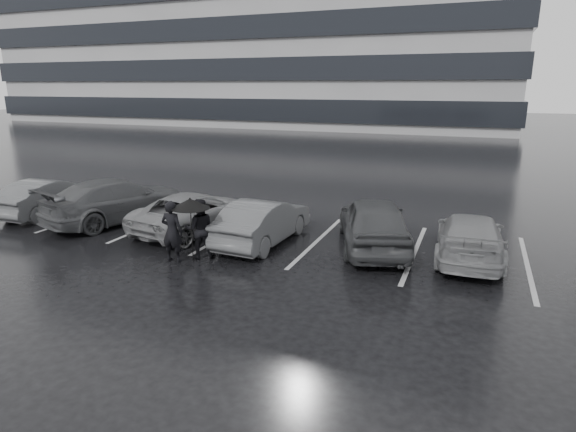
{
  "coord_description": "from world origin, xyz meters",
  "views": [
    {
      "loc": [
        4.74,
        -10.36,
        4.43
      ],
      "look_at": [
        0.25,
        1.0,
        1.1
      ],
      "focal_mm": 30.0,
      "sensor_mm": 36.0,
      "label": 1
    }
  ],
  "objects_px": {
    "car_west_d": "(48,197)",
    "pedestrian_left": "(172,231)",
    "car_west_a": "(263,221)",
    "car_west_b": "(195,212)",
    "car_main": "(373,223)",
    "car_east": "(470,237)",
    "car_west_c": "(118,200)",
    "pedestrian_right": "(199,229)"
  },
  "relations": [
    {
      "from": "car_west_c",
      "to": "car_east",
      "type": "relative_size",
      "value": 1.21
    },
    {
      "from": "car_main",
      "to": "car_west_b",
      "type": "relative_size",
      "value": 0.99
    },
    {
      "from": "car_west_c",
      "to": "pedestrian_left",
      "type": "xyz_separation_m",
      "value": [
        3.96,
        -2.59,
        0.09
      ]
    },
    {
      "from": "pedestrian_right",
      "to": "car_west_b",
      "type": "bearing_deg",
      "value": -86.72
    },
    {
      "from": "car_west_a",
      "to": "car_east",
      "type": "xyz_separation_m",
      "value": [
        5.59,
        0.79,
        -0.05
      ]
    },
    {
      "from": "car_west_c",
      "to": "pedestrian_left",
      "type": "relative_size",
      "value": 3.05
    },
    {
      "from": "car_west_a",
      "to": "car_west_d",
      "type": "bearing_deg",
      "value": 2.05
    },
    {
      "from": "pedestrian_right",
      "to": "car_east",
      "type": "bearing_deg",
      "value": 169.6
    },
    {
      "from": "car_west_a",
      "to": "pedestrian_left",
      "type": "height_order",
      "value": "pedestrian_left"
    },
    {
      "from": "car_west_a",
      "to": "car_main",
      "type": "bearing_deg",
      "value": -164.04
    },
    {
      "from": "pedestrian_left",
      "to": "car_west_b",
      "type": "bearing_deg",
      "value": -73.15
    },
    {
      "from": "car_west_b",
      "to": "pedestrian_left",
      "type": "bearing_deg",
      "value": 119.9
    },
    {
      "from": "car_main",
      "to": "car_east",
      "type": "xyz_separation_m",
      "value": [
        2.54,
        0.08,
        -0.14
      ]
    },
    {
      "from": "car_west_b",
      "to": "car_west_c",
      "type": "distance_m",
      "value": 3.01
    },
    {
      "from": "car_west_a",
      "to": "pedestrian_left",
      "type": "xyz_separation_m",
      "value": [
        -1.53,
        -2.27,
        0.17
      ]
    },
    {
      "from": "car_west_b",
      "to": "car_west_d",
      "type": "height_order",
      "value": "car_west_d"
    },
    {
      "from": "car_west_b",
      "to": "pedestrian_left",
      "type": "relative_size",
      "value": 2.71
    },
    {
      "from": "car_west_d",
      "to": "car_east",
      "type": "relative_size",
      "value": 0.94
    },
    {
      "from": "car_west_c",
      "to": "pedestrian_left",
      "type": "bearing_deg",
      "value": 164.63
    },
    {
      "from": "car_west_a",
      "to": "car_west_b",
      "type": "distance_m",
      "value": 2.5
    },
    {
      "from": "car_main",
      "to": "pedestrian_left",
      "type": "bearing_deg",
      "value": 14.84
    },
    {
      "from": "pedestrian_left",
      "to": "pedestrian_right",
      "type": "relative_size",
      "value": 1.01
    },
    {
      "from": "car_main",
      "to": "pedestrian_right",
      "type": "xyz_separation_m",
      "value": [
        -4.08,
        -2.48,
        0.06
      ]
    },
    {
      "from": "car_west_d",
      "to": "pedestrian_left",
      "type": "height_order",
      "value": "pedestrian_left"
    },
    {
      "from": "pedestrian_right",
      "to": "pedestrian_left",
      "type": "bearing_deg",
      "value": 12.81
    },
    {
      "from": "car_west_c",
      "to": "pedestrian_right",
      "type": "relative_size",
      "value": 3.09
    },
    {
      "from": "car_west_c",
      "to": "car_east",
      "type": "distance_m",
      "value": 11.1
    },
    {
      "from": "car_west_a",
      "to": "car_west_c",
      "type": "relative_size",
      "value": 0.79
    },
    {
      "from": "car_main",
      "to": "car_west_b",
      "type": "bearing_deg",
      "value": -14.06
    },
    {
      "from": "car_main",
      "to": "car_west_d",
      "type": "distance_m",
      "value": 11.44
    },
    {
      "from": "car_west_d",
      "to": "car_east",
      "type": "xyz_separation_m",
      "value": [
        13.96,
        0.66,
        -0.04
      ]
    },
    {
      "from": "pedestrian_right",
      "to": "car_west_d",
      "type": "bearing_deg",
      "value": -46.09
    },
    {
      "from": "car_west_d",
      "to": "car_west_b",
      "type": "bearing_deg",
      "value": 179.58
    },
    {
      "from": "car_west_d",
      "to": "pedestrian_right",
      "type": "xyz_separation_m",
      "value": [
        7.34,
        -1.9,
        0.16
      ]
    },
    {
      "from": "car_east",
      "to": "car_west_d",
      "type": "bearing_deg",
      "value": 0.48
    },
    {
      "from": "car_main",
      "to": "car_west_b",
      "type": "distance_m",
      "value": 5.55
    },
    {
      "from": "car_west_d",
      "to": "car_west_c",
      "type": "bearing_deg",
      "value": -178.24
    },
    {
      "from": "pedestrian_left",
      "to": "car_west_d",
      "type": "bearing_deg",
      "value": -22.67
    },
    {
      "from": "car_main",
      "to": "pedestrian_right",
      "type": "height_order",
      "value": "pedestrian_right"
    },
    {
      "from": "car_west_b",
      "to": "car_west_d",
      "type": "distance_m",
      "value": 5.89
    },
    {
      "from": "car_west_a",
      "to": "car_west_b",
      "type": "xyz_separation_m",
      "value": [
        -2.48,
        0.31,
        -0.03
      ]
    },
    {
      "from": "car_east",
      "to": "car_west_a",
      "type": "bearing_deg",
      "value": 5.81
    }
  ]
}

